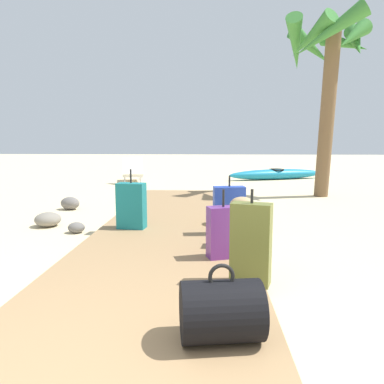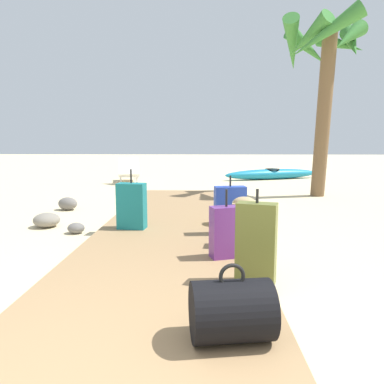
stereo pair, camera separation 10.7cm
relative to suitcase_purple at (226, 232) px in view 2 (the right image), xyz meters
name	(u,v)px [view 2 (the right image)]	position (x,y,z in m)	size (l,w,h in m)	color
ground_plane	(166,253)	(-0.68, 0.40, -0.35)	(60.00, 60.00, 0.00)	beige
boardwalk	(171,232)	(-0.68, 1.21, -0.31)	(2.03, 8.08, 0.08)	#9E7A51
suitcase_purple	(226,232)	(0.00, 0.00, 0.00)	(0.36, 0.26, 0.73)	#6B2D84
suitcase_blue	(230,210)	(0.11, 0.99, 0.04)	(0.43, 0.24, 0.77)	#2847B7
duffel_bag_black	(232,310)	(-0.07, -1.64, -0.08)	(0.54, 0.45, 0.49)	black
duffel_bag_yellow	(232,214)	(0.19, 1.58, -0.12)	(0.57, 0.38, 0.41)	gold
suitcase_olive	(256,244)	(0.21, -0.71, 0.08)	(0.37, 0.26, 0.82)	olive
suitcase_teal	(132,206)	(-1.24, 1.26, 0.05)	(0.41, 0.26, 0.83)	#197A7F
backpack_tan	(244,220)	(0.23, 0.41, 0.03)	(0.30, 0.27, 0.59)	tan
palm_tree_far_right	(323,61)	(2.39, 4.73, 2.69)	(2.06, 2.13, 4.00)	brown
lounge_chair	(128,172)	(-2.55, 7.59, -0.03)	(0.93, 1.63, 0.80)	white
kayak	(272,174)	(2.10, 8.70, -0.18)	(3.41, 1.63, 0.36)	teal
rock_left_near	(47,220)	(-2.61, 1.63, -0.25)	(0.39, 0.39, 0.22)	gray
rock_left_far	(76,228)	(-2.04, 1.26, -0.28)	(0.22, 0.24, 0.15)	slate
rock_left_mid	(68,204)	(-2.79, 3.01, -0.23)	(0.37, 0.28, 0.24)	slate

